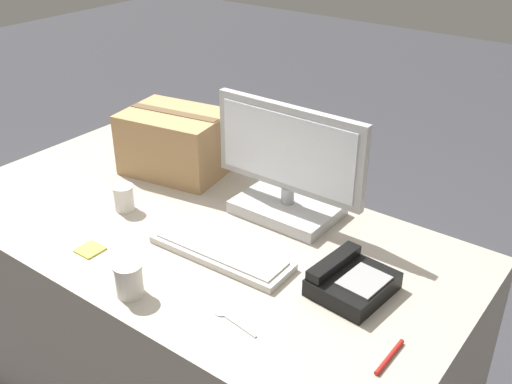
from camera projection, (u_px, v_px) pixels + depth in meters
name	position (u px, v px, depth m)	size (l,w,h in m)	color
office_desk	(197.00, 316.00, 2.12)	(1.80, 0.90, 0.74)	#A89E8E
monitor	(288.00, 173.00, 1.95)	(0.55, 0.24, 0.38)	#B7B7B7
keyboard	(221.00, 252.00, 1.79)	(0.46, 0.16, 0.03)	beige
desk_phone	(351.00, 281.00, 1.64)	(0.20, 0.23, 0.08)	black
paper_cup_left	(124.00, 198.00, 2.02)	(0.07, 0.07, 0.09)	white
paper_cup_right	(129.00, 279.00, 1.61)	(0.08, 0.08, 0.10)	white
spoon	(228.00, 318.00, 1.55)	(0.15, 0.04, 0.00)	#B2B2B7
cardboard_box	(176.00, 142.00, 2.26)	(0.41, 0.33, 0.24)	tan
pen_marker	(390.00, 357.00, 1.42)	(0.01, 0.14, 0.01)	red
sticky_note_pad	(90.00, 250.00, 1.82)	(0.07, 0.07, 0.01)	#E5DB4C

